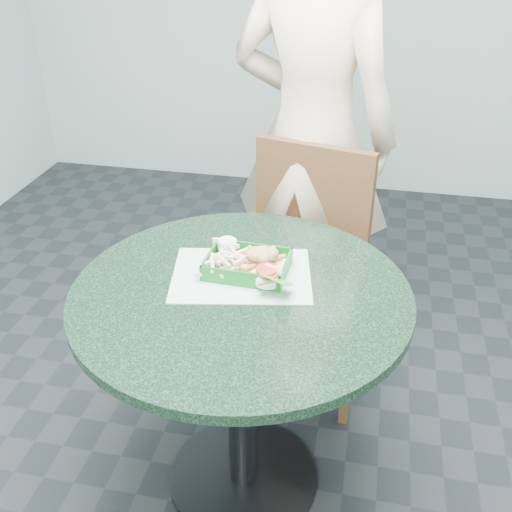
% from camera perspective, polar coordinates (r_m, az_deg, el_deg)
% --- Properties ---
extents(floor, '(4.00, 5.00, 0.02)m').
position_cam_1_polar(floor, '(2.17, -1.18, -20.33)').
color(floor, '#303335').
rests_on(floor, ground).
extents(cafe_table, '(0.94, 0.94, 0.75)m').
position_cam_1_polar(cafe_table, '(1.76, -1.38, -8.35)').
color(cafe_table, '#232227').
rests_on(cafe_table, floor).
extents(dining_chair, '(0.46, 0.46, 0.93)m').
position_cam_1_polar(dining_chair, '(2.27, 4.86, 0.08)').
color(dining_chair, black).
rests_on(dining_chair, floor).
extents(diner_person, '(0.91, 0.71, 2.20)m').
position_cam_1_polar(diner_person, '(2.30, 5.59, 15.86)').
color(diner_person, beige).
rests_on(diner_person, floor).
extents(placemat, '(0.44, 0.36, 0.00)m').
position_cam_1_polar(placemat, '(1.71, -1.38, -2.36)').
color(placemat, '#9AB7B1').
rests_on(placemat, cafe_table).
extents(food_basket, '(0.23, 0.17, 0.05)m').
position_cam_1_polar(food_basket, '(1.72, -0.82, -1.65)').
color(food_basket, '#0B5D15').
rests_on(food_basket, placemat).
extents(crab_sandwich, '(0.13, 0.13, 0.07)m').
position_cam_1_polar(crab_sandwich, '(1.70, 0.54, -0.81)').
color(crab_sandwich, '#EFC159').
rests_on(crab_sandwich, food_basket).
extents(fries_pile, '(0.15, 0.16, 0.05)m').
position_cam_1_polar(fries_pile, '(1.72, -2.62, -0.80)').
color(fries_pile, beige).
rests_on(fries_pile, food_basket).
extents(sauce_ramekin, '(0.06, 0.06, 0.03)m').
position_cam_1_polar(sauce_ramekin, '(1.77, -2.85, 0.54)').
color(sauce_ramekin, silver).
rests_on(sauce_ramekin, food_basket).
extents(garnish_cup, '(0.10, 0.10, 0.04)m').
position_cam_1_polar(garnish_cup, '(1.63, 1.43, -2.57)').
color(garnish_cup, white).
rests_on(garnish_cup, food_basket).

